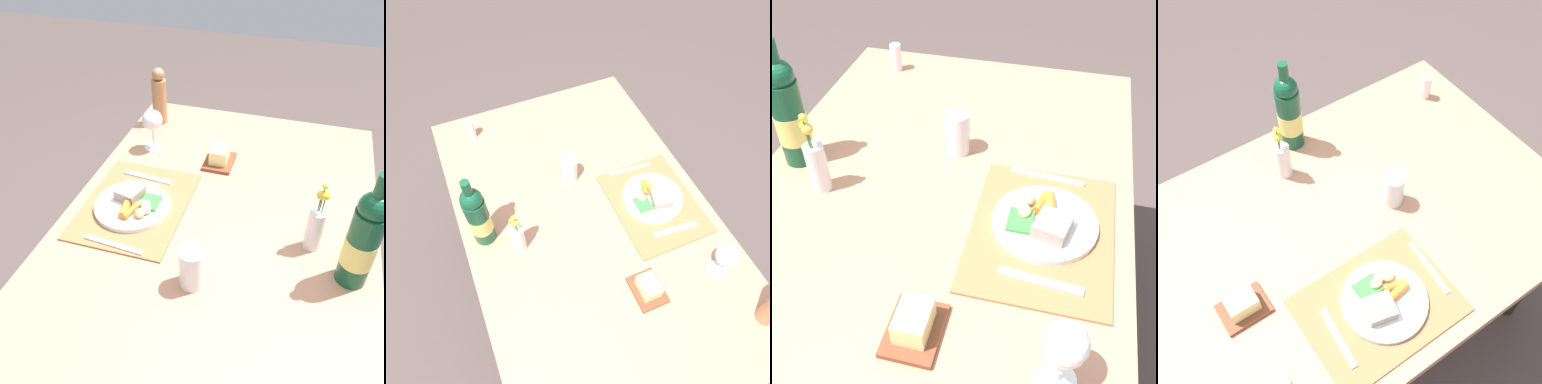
% 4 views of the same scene
% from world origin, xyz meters
% --- Properties ---
extents(ground_plane, '(8.00, 8.00, 0.00)m').
position_xyz_m(ground_plane, '(0.00, 0.00, 0.00)').
color(ground_plane, '#4F413E').
extents(dining_table, '(1.45, 0.93, 0.74)m').
position_xyz_m(dining_table, '(0.00, 0.00, 0.67)').
color(dining_table, tan).
rests_on(dining_table, ground_plane).
extents(placemat, '(0.41, 0.31, 0.01)m').
position_xyz_m(placemat, '(-0.04, -0.26, 0.74)').
color(placemat, '#986940').
rests_on(placemat, dining_table).
extents(dinner_plate, '(0.23, 0.23, 0.05)m').
position_xyz_m(dinner_plate, '(-0.02, -0.26, 0.76)').
color(dinner_plate, white).
rests_on(dinner_plate, placemat).
extents(fork, '(0.03, 0.17, 0.00)m').
position_xyz_m(fork, '(-0.17, -0.28, 0.75)').
color(fork, silver).
rests_on(fork, placemat).
extents(knife, '(0.03, 0.18, 0.00)m').
position_xyz_m(knife, '(0.15, -0.25, 0.75)').
color(knife, silver).
rests_on(knife, placemat).
extents(salt_shaker, '(0.04, 0.04, 0.09)m').
position_xyz_m(salt_shaker, '(0.60, 0.30, 0.78)').
color(salt_shaker, white).
rests_on(salt_shaker, dining_table).
extents(flower_vase, '(0.05, 0.05, 0.22)m').
position_xyz_m(flower_vase, '(-0.01, 0.27, 0.81)').
color(flower_vase, silver).
rests_on(flower_vase, dining_table).
extents(water_tumbler, '(0.07, 0.07, 0.12)m').
position_xyz_m(water_tumbler, '(0.21, -0.01, 0.79)').
color(water_tumbler, silver).
rests_on(water_tumbler, dining_table).
extents(wine_glass, '(0.07, 0.07, 0.15)m').
position_xyz_m(wine_glass, '(-0.37, -0.33, 0.85)').
color(wine_glass, white).
rests_on(wine_glass, dining_table).
extents(butter_dish, '(0.13, 0.10, 0.06)m').
position_xyz_m(butter_dish, '(-0.34, -0.07, 0.76)').
color(butter_dish, brown).
rests_on(butter_dish, dining_table).
extents(wine_bottle, '(0.08, 0.08, 0.33)m').
position_xyz_m(wine_bottle, '(0.08, 0.38, 0.88)').
color(wine_bottle, '#124C2F').
rests_on(wine_bottle, dining_table).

